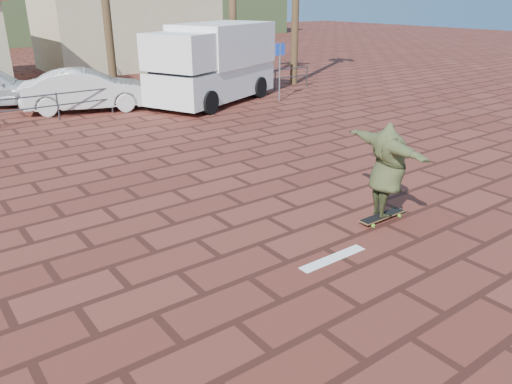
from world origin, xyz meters
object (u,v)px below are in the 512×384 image
Objects in this scene: longboard at (382,216)px; car_white at (87,90)px; skateboarder at (387,170)px; campervan at (213,62)px.

car_white is (-1.16, 13.67, 0.70)m from longboard.
skateboarder is at bearing -155.63° from car_white.
longboard is 13.74m from car_white.
skateboarder is 0.49× the size of car_white.
campervan is 5.16m from car_white.
campervan reaches higher than skateboarder.
car_white is at bearing 94.73° from longboard.
longboard is at bearing -130.28° from campervan.
car_white is (-1.16, 13.67, -0.28)m from skateboarder.
campervan reaches higher than longboard.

